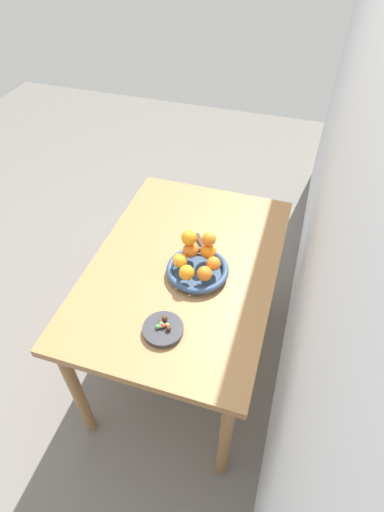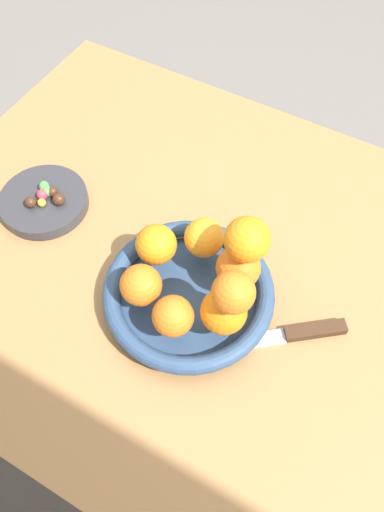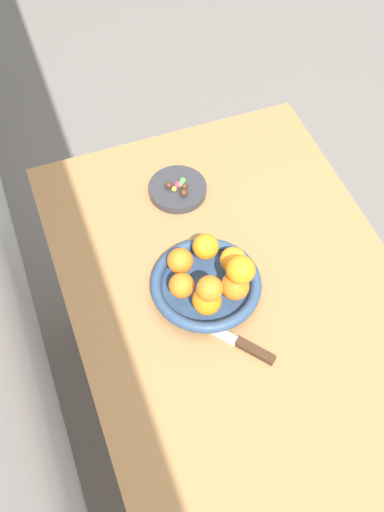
% 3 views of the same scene
% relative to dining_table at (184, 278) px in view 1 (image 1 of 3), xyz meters
% --- Properties ---
extents(ground_plane, '(6.00, 6.00, 0.00)m').
position_rel_dining_table_xyz_m(ground_plane, '(0.00, 0.00, -0.65)').
color(ground_plane, slate).
extents(wall_back, '(4.00, 0.05, 2.50)m').
position_rel_dining_table_xyz_m(wall_back, '(0.00, 0.52, 0.60)').
color(wall_back, silver).
rests_on(wall_back, ground_plane).
extents(dining_table, '(1.10, 0.76, 0.74)m').
position_rel_dining_table_xyz_m(dining_table, '(0.00, 0.00, 0.00)').
color(dining_table, '#9E7042').
rests_on(dining_table, ground_plane).
extents(fruit_bowl, '(0.25, 0.25, 0.04)m').
position_rel_dining_table_xyz_m(fruit_bowl, '(0.04, 0.07, 0.11)').
color(fruit_bowl, navy).
rests_on(fruit_bowl, dining_table).
extents(candy_dish, '(0.15, 0.15, 0.02)m').
position_rel_dining_table_xyz_m(candy_dish, '(0.34, 0.03, 0.10)').
color(candy_dish, '#333338').
rests_on(candy_dish, dining_table).
extents(orange_0, '(0.06, 0.06, 0.06)m').
position_rel_dining_table_xyz_m(orange_0, '(0.10, 0.04, 0.16)').
color(orange_0, orange).
rests_on(orange_0, fruit_bowl).
extents(orange_1, '(0.06, 0.06, 0.06)m').
position_rel_dining_table_xyz_m(orange_1, '(0.09, 0.11, 0.16)').
color(orange_1, orange).
rests_on(orange_1, fruit_bowl).
extents(orange_2, '(0.06, 0.06, 0.06)m').
position_rel_dining_table_xyz_m(orange_2, '(0.03, 0.13, 0.16)').
color(orange_2, orange).
rests_on(orange_2, fruit_bowl).
extents(orange_3, '(0.06, 0.06, 0.06)m').
position_rel_dining_table_xyz_m(orange_3, '(-0.03, 0.09, 0.16)').
color(orange_3, orange).
rests_on(orange_3, fruit_bowl).
extents(orange_4, '(0.06, 0.06, 0.06)m').
position_rel_dining_table_xyz_m(orange_4, '(-0.02, 0.02, 0.16)').
color(orange_4, orange).
rests_on(orange_4, fruit_bowl).
extents(orange_5, '(0.06, 0.06, 0.06)m').
position_rel_dining_table_xyz_m(orange_5, '(0.05, -0.00, 0.16)').
color(orange_5, orange).
rests_on(orange_5, fruit_bowl).
extents(orange_6, '(0.06, 0.06, 0.06)m').
position_rel_dining_table_xyz_m(orange_6, '(-0.04, 0.09, 0.22)').
color(orange_6, orange).
rests_on(orange_6, orange_3).
extents(orange_7, '(0.06, 0.06, 0.06)m').
position_rel_dining_table_xyz_m(orange_7, '(-0.02, 0.02, 0.22)').
color(orange_7, orange).
rests_on(orange_7, orange_4).
extents(candy_ball_0, '(0.02, 0.02, 0.02)m').
position_rel_dining_table_xyz_m(candy_ball_0, '(0.34, 0.01, 0.12)').
color(candy_ball_0, '#4C9947').
rests_on(candy_ball_0, candy_dish).
extents(candy_ball_1, '(0.02, 0.02, 0.02)m').
position_rel_dining_table_xyz_m(candy_ball_1, '(0.34, 0.03, 0.12)').
color(candy_ball_1, '#C6384C').
rests_on(candy_ball_1, candy_dish).
extents(candy_ball_2, '(0.01, 0.01, 0.01)m').
position_rel_dining_table_xyz_m(candy_ball_2, '(0.34, 0.03, 0.12)').
color(candy_ball_2, gold).
rests_on(candy_ball_2, candy_dish).
extents(candy_ball_3, '(0.02, 0.02, 0.02)m').
position_rel_dining_table_xyz_m(candy_ball_3, '(0.34, 0.05, 0.12)').
color(candy_ball_3, '#472819').
rests_on(candy_ball_3, candy_dish).
extents(candy_ball_4, '(0.02, 0.02, 0.02)m').
position_rel_dining_table_xyz_m(candy_ball_4, '(0.32, 0.02, 0.12)').
color(candy_ball_4, '#472819').
rests_on(candy_ball_4, candy_dish).
extents(candy_ball_5, '(0.02, 0.02, 0.02)m').
position_rel_dining_table_xyz_m(candy_ball_5, '(0.33, 0.02, 0.12)').
color(candy_ball_5, '#4C9947').
rests_on(candy_ball_5, candy_dish).
extents(candy_ball_6, '(0.02, 0.02, 0.02)m').
position_rel_dining_table_xyz_m(candy_ball_6, '(0.30, 0.03, 0.12)').
color(candy_ball_6, '#472819').
rests_on(candy_ball_6, candy_dish).
extents(candy_ball_7, '(0.01, 0.01, 0.01)m').
position_rel_dining_table_xyz_m(candy_ball_7, '(0.33, 0.04, 0.12)').
color(candy_ball_7, gold).
rests_on(candy_ball_7, candy_dish).
extents(knife, '(0.22, 0.18, 0.01)m').
position_rel_dining_table_xyz_m(knife, '(-0.10, 0.06, 0.09)').
color(knife, '#3F2819').
rests_on(knife, dining_table).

